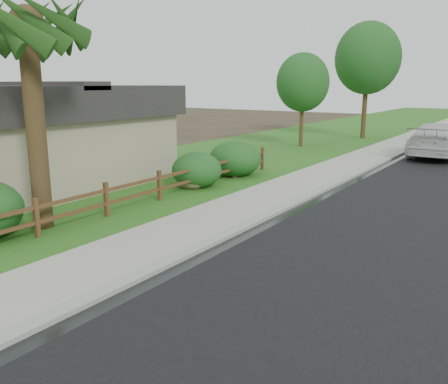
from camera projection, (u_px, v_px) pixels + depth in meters
The scene contains 15 objects.
ground at pixel (26, 319), 8.19m from camera, with size 120.00×120.00×0.00m, color #362B1D.
curb at pixel (436, 136), 36.34m from camera, with size 0.40×90.00×0.12m, color gray.
wet_gutter at pixel (441, 137), 36.16m from camera, with size 0.50×90.00×0.00m, color black.
sidewalk at pixel (419, 135), 37.05m from camera, with size 2.20×90.00×0.10m, color #AFA798.
grass_strip at pixel (394, 134), 38.08m from camera, with size 1.60×90.00×0.06m, color #245217.
lawn_near at pixel (332, 130), 40.89m from camera, with size 9.00×90.00×0.04m, color #245217.
ranch_fence at pixel (135, 191), 15.18m from camera, with size 0.12×16.92×1.10m.
palm_tree at pixel (26, 22), 12.12m from camera, with size 3.60×3.60×6.60m.
house at pixel (11, 131), 19.35m from camera, with size 10.60×9.60×4.05m.
white_suv at pixel (439, 140), 26.07m from camera, with size 2.61×6.42×1.86m, color silver.
boulder at pixel (191, 180), 18.12m from camera, with size 1.16×0.87×0.78m, color brown.
shrub_c at pixel (197, 170), 18.35m from camera, with size 1.94×1.94×1.40m, color #1D4819.
shrub_d at pixel (235, 159), 20.60m from camera, with size 2.27×2.27×1.55m, color #1D4819.
tree_near_left at pixel (303, 82), 29.63m from camera, with size 3.32×3.32×5.88m.
tree_mid_left at pixel (368, 58), 33.77m from camera, with size 4.64×4.64×8.30m.
Camera 1 is at (7.00, -4.33, 3.97)m, focal length 38.00 mm.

